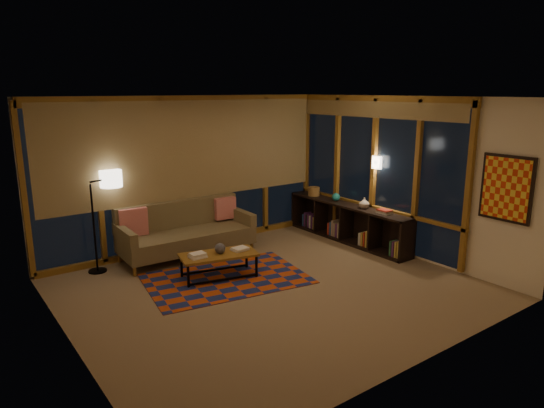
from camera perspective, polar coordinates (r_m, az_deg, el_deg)
floor at (r=7.10m, az=-0.01°, el=-9.90°), size 5.50×5.00×0.01m
ceiling at (r=6.52m, az=-0.01°, el=12.46°), size 5.50×5.00×0.01m
walls at (r=6.68m, az=-0.01°, el=0.80°), size 5.51×5.01×2.70m
window_wall_back at (r=8.73m, az=-9.51°, el=3.58°), size 5.30×0.16×2.60m
window_wall_right at (r=8.90m, az=11.72°, el=3.68°), size 0.16×3.70×2.60m
wall_art at (r=7.52m, az=25.84°, el=1.65°), size 0.06×0.74×0.94m
wall_sconce at (r=8.73m, az=12.25°, el=4.79°), size 0.12×0.18×0.22m
sofa at (r=8.38m, az=-9.97°, el=-3.12°), size 2.26×0.97×0.91m
pillow_left at (r=8.24m, az=-16.00°, el=-2.08°), size 0.47×0.22×0.45m
pillow_right at (r=8.88m, az=-5.54°, el=-0.73°), size 0.40×0.16×0.39m
area_rug at (r=7.46m, az=-5.40°, el=-8.71°), size 2.57×1.93×0.01m
coffee_table at (r=7.46m, az=-6.26°, el=-7.21°), size 1.24×0.78×0.38m
book_stack_a at (r=7.27m, az=-8.81°, el=-5.94°), size 0.25×0.20×0.07m
book_stack_b at (r=7.51m, az=-3.80°, el=-5.30°), size 0.23×0.19×0.04m
ceramic_pot at (r=7.38m, az=-6.14°, el=-5.19°), size 0.22×0.22×0.16m
floor_lamp at (r=7.96m, az=-20.25°, el=-2.15°), size 0.60×0.48×1.58m
bookshelf at (r=9.24m, az=8.81°, el=-2.15°), size 0.40×2.85×0.71m
basket at (r=9.79m, az=4.95°, el=1.49°), size 0.27×0.27×0.17m
teal_bowl at (r=9.36m, az=7.53°, el=0.82°), size 0.16×0.16×0.15m
vase at (r=8.86m, az=10.80°, el=0.12°), size 0.24×0.24×0.20m
shelf_book_stack at (r=8.57m, az=13.09°, el=-0.87°), size 0.21×0.27×0.07m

